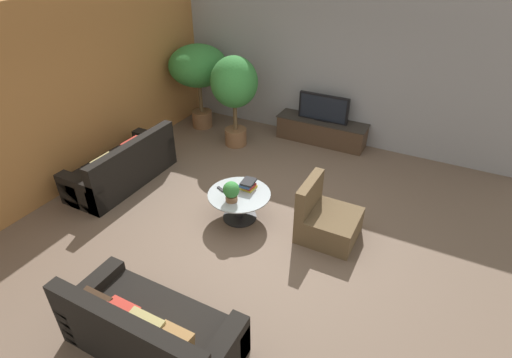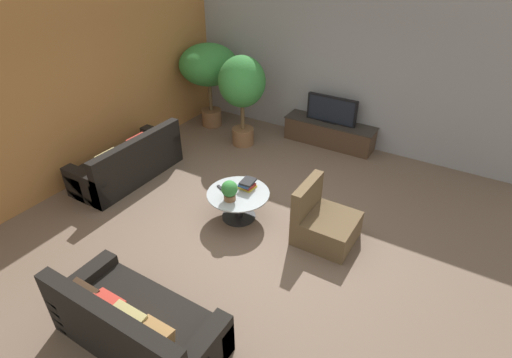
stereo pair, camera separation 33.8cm
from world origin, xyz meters
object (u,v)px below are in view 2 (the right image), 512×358
potted_palm_corner (242,86)px  potted_palm_tall (209,68)px  couch_near_entry (136,325)px  media_console (329,133)px  armchair_wicker (323,223)px  coffee_table (238,200)px  couch_by_wall (129,163)px  potted_plant_tabletop (229,190)px  television (332,110)px

potted_palm_corner → potted_palm_tall: bearing=159.8°
couch_near_entry → potted_palm_tall: potted_palm_tall is taller
media_console → armchair_wicker: bearing=-69.1°
coffee_table → couch_by_wall: size_ratio=0.48×
potted_plant_tabletop → potted_palm_corner: bearing=118.9°
television → couch_near_entry: size_ratio=0.55×
television → couch_by_wall: bearing=-129.5°
armchair_wicker → potted_plant_tabletop: bearing=107.7°
television → potted_palm_tall: bearing=-169.1°
couch_near_entry → potted_palm_corner: 4.86m
armchair_wicker → potted_palm_tall: potted_palm_tall is taller
television → potted_plant_tabletop: bearing=-94.3°
couch_by_wall → potted_palm_tall: (-0.10, 2.54, 1.01)m
potted_palm_corner → couch_near_entry: bearing=-70.7°
armchair_wicker → potted_palm_corner: bearing=53.8°
couch_by_wall → potted_plant_tabletop: (2.27, -0.16, 0.32)m
coffee_table → media_console: bearing=85.6°
television → potted_plant_tabletop: size_ratio=3.25×
media_console → potted_palm_corner: potted_palm_corner is taller
armchair_wicker → potted_palm_corner: potted_palm_corner is taller
armchair_wicker → potted_palm_corner: 3.33m
television → couch_by_wall: 3.97m
potted_palm_tall → potted_palm_corner: (1.09, -0.40, -0.08)m
television → potted_palm_corner: size_ratio=0.57×
couch_near_entry → potted_palm_corner: size_ratio=1.03×
couch_near_entry → potted_plant_tabletop: couch_near_entry is taller
coffee_table → couch_near_entry: bearing=-82.9°
couch_by_wall → potted_palm_tall: 2.74m
coffee_table → potted_palm_corner: (-1.28, 2.10, 0.92)m
armchair_wicker → coffee_table: bearing=99.3°
coffee_table → couch_near_entry: (0.30, -2.41, -0.02)m
couch_by_wall → armchair_wicker: 3.58m
media_console → television: bearing=-90.0°
potted_plant_tabletop → media_console: bearing=85.7°
media_console → potted_plant_tabletop: (-0.24, -3.21, 0.36)m
potted_palm_tall → couch_by_wall: bearing=-87.9°
television → potted_palm_corner: 1.82m
potted_plant_tabletop → potted_palm_tall: bearing=131.2°
potted_palm_tall → media_console: bearing=10.9°
television → potted_palm_tall: 2.71m
television → coffee_table: television is taller
media_console → couch_by_wall: 3.95m
media_console → potted_palm_tall: bearing=-169.1°
coffee_table → couch_near_entry: couch_near_entry is taller
media_console → coffee_table: (-0.23, -3.00, 0.06)m
television → potted_palm_corner: bearing=-149.1°
coffee_table → couch_near_entry: 2.43m
coffee_table → couch_by_wall: (-2.28, -0.05, -0.02)m
couch_near_entry → potted_palm_tall: (-2.67, 4.90, 1.01)m
armchair_wicker → potted_plant_tabletop: size_ratio=2.74×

